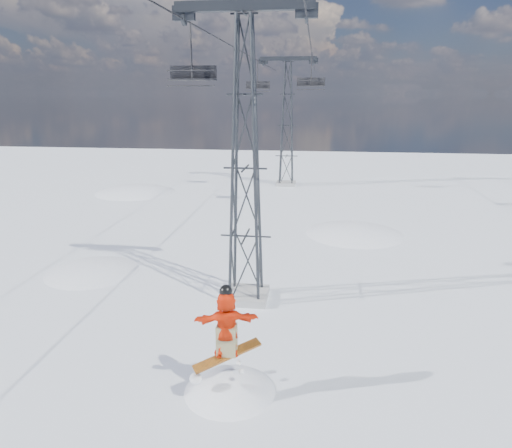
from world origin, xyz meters
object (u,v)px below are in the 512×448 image
object	(u,v)px
lift_tower_near	(245,169)
snowboarder_jump	(231,437)
lift_tower_far	(287,126)
lift_chair_near	(192,74)

from	to	relation	value
lift_tower_near	snowboarder_jump	xyz separation A→B (m)	(0.46, -6.17, -7.06)
lift_tower_far	snowboarder_jump	distance (m)	31.97
lift_tower_far	lift_chair_near	world-z (taller)	lift_tower_far
lift_tower_far	lift_chair_near	size ratio (longest dim) A/B	4.94
lift_tower_near	lift_tower_far	bearing A→B (deg)	90.00
lift_tower_near	lift_chair_near	distance (m)	4.25
snowboarder_jump	lift_chair_near	xyz separation A→B (m)	(-2.66, 7.06, 10.59)
lift_chair_near	snowboarder_jump	bearing A→B (deg)	-69.33
lift_tower_far	snowboarder_jump	world-z (taller)	lift_tower_far
snowboarder_jump	lift_chair_near	size ratio (longest dim) A/B	3.19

